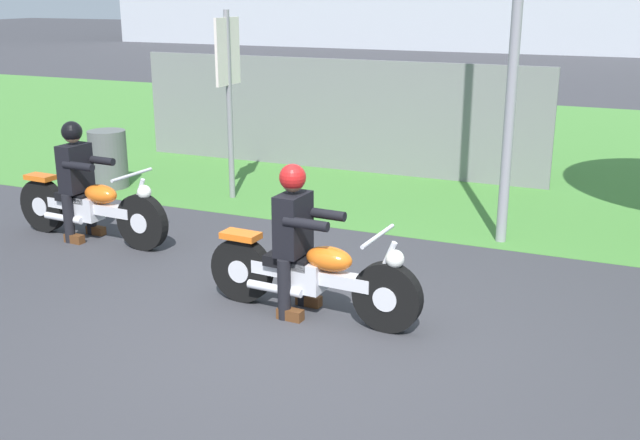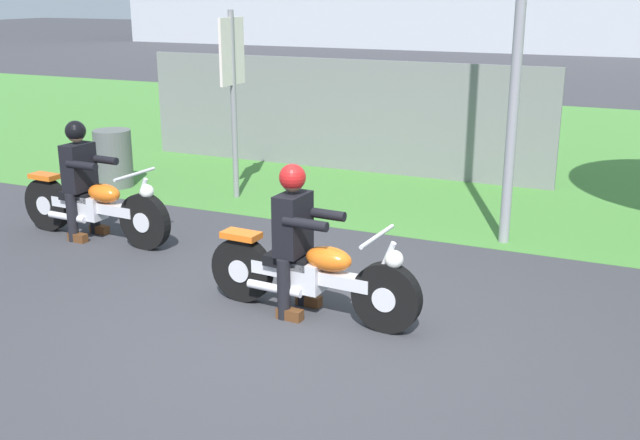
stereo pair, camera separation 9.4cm
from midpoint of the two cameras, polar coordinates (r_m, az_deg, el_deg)
ground at (r=6.46m, az=-1.71°, el=-9.23°), size 120.00×120.00×0.00m
grass_verge at (r=14.82m, az=14.02°, el=5.35°), size 60.00×12.00×0.01m
motorcycle_lead at (r=6.83m, az=-0.26°, el=-4.19°), size 2.11×0.66×0.87m
rider_lead at (r=6.77m, az=-1.51°, el=-0.58°), size 0.56×0.48×1.39m
motorcycle_follow at (r=9.30m, az=-16.37°, el=0.95°), size 2.19×0.66×0.88m
rider_follow at (r=9.32m, az=-17.32°, el=3.59°), size 0.56×0.48×1.41m
trash_can at (r=11.78m, az=-15.06°, el=4.50°), size 0.56×0.56×0.86m
sign_banner at (r=10.61m, az=-6.34°, el=10.74°), size 0.08×0.60×2.60m
fence_segment at (r=12.47m, az=1.57°, el=7.92°), size 7.00×0.06×1.80m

